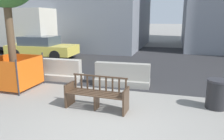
% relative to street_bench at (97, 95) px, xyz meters
% --- Properties ---
extents(ground_plane, '(200.00, 200.00, 0.00)m').
position_rel_street_bench_xyz_m(ground_plane, '(0.44, -0.97, -0.40)').
color(ground_plane, gray).
extents(street_asphalt, '(120.00, 12.00, 0.01)m').
position_rel_street_bench_xyz_m(street_asphalt, '(0.44, 7.73, -0.39)').
color(street_asphalt, '#28282B').
rests_on(street_asphalt, ground).
extents(street_bench, '(1.71, 0.60, 0.88)m').
position_rel_street_bench_xyz_m(street_bench, '(0.00, 0.00, 0.00)').
color(street_bench, '#473323').
rests_on(street_bench, ground).
extents(jersey_barrier_centre, '(2.03, 0.76, 0.84)m').
position_rel_street_bench_xyz_m(jersey_barrier_centre, '(0.16, 2.26, -0.06)').
color(jersey_barrier_centre, gray).
rests_on(jersey_barrier_centre, ground).
extents(jersey_barrier_left, '(2.02, 0.73, 0.84)m').
position_rel_street_bench_xyz_m(jersey_barrier_left, '(-2.54, 2.31, -0.06)').
color(jersey_barrier_left, '#ADA89E').
rests_on(jersey_barrier_left, ground).
extents(construction_fence, '(1.47, 1.47, 1.18)m').
position_rel_street_bench_xyz_m(construction_fence, '(-3.45, 0.97, 0.20)').
color(construction_fence, '#2D2D33').
rests_on(construction_fence, ground).
extents(car_taxi_near, '(4.24, 2.08, 1.35)m').
position_rel_street_bench_xyz_m(car_taxi_near, '(-5.96, 6.43, 0.28)').
color(car_taxi_near, '#DBC64C').
rests_on(car_taxi_near, ground).
extents(delivery_truck, '(6.83, 2.40, 3.05)m').
position_rel_street_bench_xyz_m(delivery_truck, '(-9.25, 7.72, 1.29)').
color(delivery_truck, silver).
rests_on(delivery_truck, ground).
extents(trash_bin, '(0.56, 0.56, 0.81)m').
position_rel_street_bench_xyz_m(trash_bin, '(3.12, 0.94, 0.01)').
color(trash_bin, '#232326').
rests_on(trash_bin, ground).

